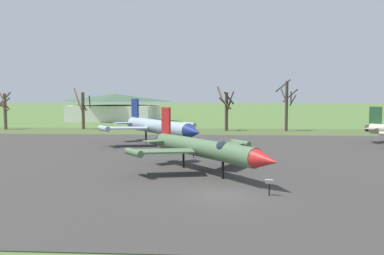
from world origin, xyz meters
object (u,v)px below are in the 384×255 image
visitor_building (115,108)px  jet_fighter_front_left (158,126)px  jet_fighter_rear_left (205,148)px  info_placard_rear_left (269,185)px  info_placard_front_left (193,152)px

visitor_building → jet_fighter_front_left: bearing=-69.8°
jet_fighter_front_left → jet_fighter_rear_left: 16.97m
info_placard_rear_left → visitor_building: (-27.19, 69.61, 2.47)m
info_placard_rear_left → jet_fighter_rear_left: bearing=122.1°
jet_fighter_front_left → info_placard_front_left: jet_fighter_front_left is taller
info_placard_front_left → visitor_building: size_ratio=0.05×
jet_fighter_front_left → info_placard_rear_left: bearing=-66.3°
jet_fighter_front_left → info_placard_rear_left: 24.43m
info_placard_front_left → info_placard_rear_left: info_placard_rear_left is taller
info_placard_front_left → jet_fighter_front_left: bearing=118.3°
info_placard_front_left → jet_fighter_rear_left: 7.71m
info_placard_front_left → info_placard_rear_left: bearing=-69.2°
jet_fighter_rear_left → jet_fighter_front_left: bearing=110.0°
visitor_building → info_placard_rear_left: bearing=-68.7°
info_placard_rear_left → visitor_building: 74.77m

